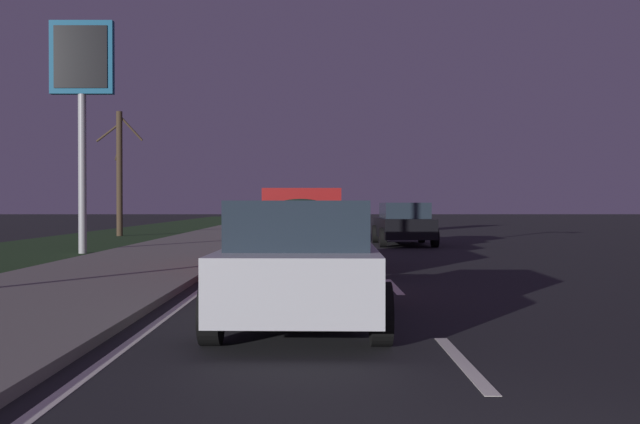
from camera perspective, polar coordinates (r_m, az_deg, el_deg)
ground at (r=29.50m, az=2.50°, el=-2.26°), size 144.00×144.00×0.00m
sidewalk_shoulder at (r=29.78m, az=-8.53°, el=-2.12°), size 108.00×4.00×0.12m
grass_verge at (r=30.91m, az=-17.74°, el=-2.15°), size 108.00×6.00×0.01m
lane_markings at (r=31.56m, az=-2.30°, el=-2.06°), size 108.00×3.54×0.01m
pickup_truck at (r=16.46m, az=-1.49°, el=-1.16°), size 5.44×2.31×1.87m
sedan_red at (r=28.52m, az=-0.71°, el=-0.78°), size 4.43×2.07×1.54m
sedan_black at (r=26.26m, az=6.68°, el=-0.91°), size 4.41×2.04×1.54m
sedan_silver at (r=9.02m, az=-1.44°, el=-3.92°), size 4.44×2.09×1.54m
gas_price_sign at (r=23.00m, az=-18.45°, el=10.05°), size 0.27×1.90×7.00m
bare_tree_far at (r=34.56m, az=-15.69°, el=3.20°), size 1.13×2.19×5.79m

